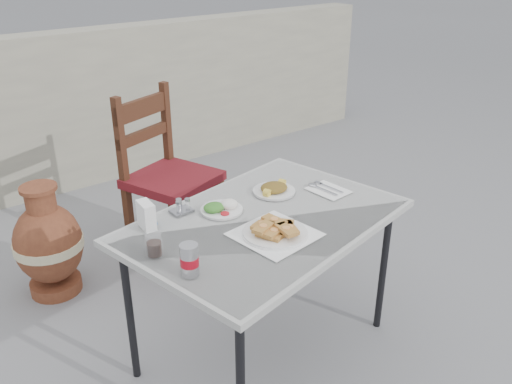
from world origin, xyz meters
TOP-DOWN VIEW (x-y plane):
  - ground at (0.00, 0.00)m, footprint 80.00×80.00m
  - cafe_table at (-0.00, 0.02)m, footprint 1.33×1.03m
  - pide_plate at (-0.06, -0.12)m, footprint 0.33×0.33m
  - salad_rice_plate at (-0.12, 0.19)m, footprint 0.19×0.19m
  - salad_chopped_plate at (0.19, 0.20)m, footprint 0.20×0.20m
  - soda_can at (-0.49, -0.15)m, footprint 0.07×0.07m
  - cola_glass at (-0.53, 0.04)m, footprint 0.06×0.06m
  - napkin_holder at (-0.45, 0.25)m, footprint 0.07×0.10m
  - condiment_caddy at (-0.26, 0.29)m, footprint 0.09×0.08m
  - cutlery_napkin at (0.41, 0.07)m, footprint 0.16×0.20m
  - chair at (0.09, 1.08)m, footprint 0.59×0.59m
  - terracotta_urn at (-0.64, 1.12)m, footprint 0.37×0.37m
  - back_wall at (0.00, 2.50)m, footprint 6.00×0.25m

SIDE VIEW (x-z plane):
  - ground at x=0.00m, z-range 0.00..0.00m
  - terracotta_urn at x=-0.64m, z-range -0.02..0.63m
  - chair at x=0.09m, z-range 0.02..1.06m
  - back_wall at x=0.00m, z-range 0.00..1.20m
  - cafe_table at x=0.00m, z-range 0.31..1.04m
  - cutlery_napkin at x=0.41m, z-range 0.72..0.74m
  - salad_chopped_plate at x=0.19m, z-range 0.72..0.76m
  - salad_rice_plate at x=-0.12m, z-range 0.72..0.77m
  - condiment_caddy at x=-0.26m, z-range 0.72..0.78m
  - pide_plate at x=-0.06m, z-range 0.72..0.78m
  - cola_glass at x=-0.53m, z-range 0.72..0.81m
  - napkin_holder at x=-0.45m, z-range 0.73..0.84m
  - soda_can at x=-0.49m, z-range 0.73..0.85m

